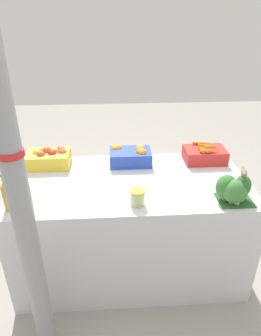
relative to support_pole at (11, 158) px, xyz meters
The scene contains 11 objects.
ground_plane 1.58m from the support_pole, 48.96° to the left, with size 10.00×10.00×0.00m, color gray.
market_table 1.26m from the support_pole, 48.96° to the left, with size 1.69×0.87×0.82m, color silver.
support_pole is the anchor object (origin of this frame).
apple_crate 1.04m from the support_pole, 92.87° to the left, with size 0.32×0.22×0.15m.
orange_crate 1.19m from the support_pole, 57.77° to the left, with size 0.32×0.22×0.15m.
carrot_crate 1.58m from the support_pole, 37.96° to the left, with size 0.32×0.22×0.15m.
broccoli_pile 1.31m from the support_pole, 15.54° to the left, with size 0.24×0.19×0.18m.
juice_bottle_amber 0.57m from the support_pole, 119.03° to the left, with size 0.06×0.06×0.24m.
juice_bottle_golden 0.54m from the support_pole, 103.75° to the left, with size 0.07×0.07×0.25m.
pickle_jar 0.83m from the support_pole, 30.35° to the left, with size 0.09×0.09×0.10m.
sparrow_bird 1.32m from the support_pole, 14.89° to the left, with size 0.06×0.13×0.05m.
Camera 1 is at (-0.12, -1.87, 1.90)m, focal length 32.00 mm.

